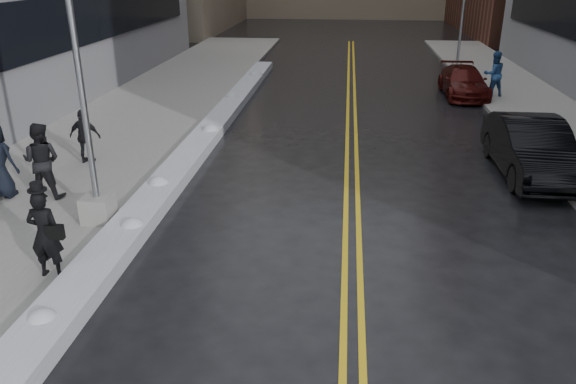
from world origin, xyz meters
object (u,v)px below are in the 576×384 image
(pedestrian_east, at_px, (494,74))
(car_black, at_px, (531,148))
(pedestrian_b, at_px, (42,161))
(pedestrian_d, at_px, (85,136))
(fire_hydrant, at_px, (545,125))
(traffic_signal, at_px, (464,6))
(car_maroon, at_px, (464,82))
(lamppost, at_px, (86,120))
(pedestrian_fedora, at_px, (45,234))

(pedestrian_east, distance_m, car_black, 9.78)
(pedestrian_b, bearing_deg, pedestrian_east, -139.55)
(pedestrian_d, bearing_deg, pedestrian_b, 93.61)
(fire_hydrant, height_order, traffic_signal, traffic_signal)
(pedestrian_d, bearing_deg, car_black, -175.57)
(traffic_signal, distance_m, car_maroon, 7.89)
(lamppost, height_order, pedestrian_fedora, lamppost)
(lamppost, distance_m, pedestrian_fedora, 2.86)
(car_black, xyz_separation_m, car_maroon, (0.00, 10.18, -0.16))
(lamppost, xyz_separation_m, car_black, (10.80, 4.49, -1.73))
(lamppost, height_order, fire_hydrant, lamppost)
(traffic_signal, height_order, pedestrian_east, traffic_signal)
(car_black, height_order, car_maroon, car_black)
(lamppost, xyz_separation_m, car_maroon, (10.80, 14.68, -1.89))
(traffic_signal, bearing_deg, car_black, -93.27)
(lamppost, xyz_separation_m, pedestrian_east, (11.95, 14.20, -1.42))
(pedestrian_fedora, bearing_deg, fire_hydrant, -141.14)
(pedestrian_b, bearing_deg, fire_hydrant, -157.17)
(pedestrian_b, distance_m, car_maroon, 18.51)
(lamppost, xyz_separation_m, pedestrian_b, (-1.89, 1.22, -1.42))
(traffic_signal, xyz_separation_m, pedestrian_east, (0.15, -7.80, -2.29))
(fire_hydrant, relative_size, car_black, 0.15)
(pedestrian_fedora, distance_m, pedestrian_d, 6.61)
(pedestrian_fedora, bearing_deg, car_maroon, -123.69)
(fire_hydrant, relative_size, pedestrian_fedora, 0.42)
(car_black, bearing_deg, pedestrian_d, -177.47)
(traffic_signal, height_order, pedestrian_d, traffic_signal)
(pedestrian_fedora, xyz_separation_m, car_maroon, (10.70, 17.10, -0.37))
(lamppost, bearing_deg, pedestrian_d, 117.32)
(pedestrian_b, bearing_deg, car_black, -168.25)
(fire_hydrant, height_order, car_black, car_black)
(pedestrian_b, relative_size, pedestrian_d, 1.20)
(fire_hydrant, distance_m, pedestrian_d, 14.88)
(fire_hydrant, distance_m, pedestrian_east, 6.23)
(fire_hydrant, distance_m, pedestrian_fedora, 16.06)
(traffic_signal, bearing_deg, lamppost, -118.21)
(fire_hydrant, xyz_separation_m, traffic_signal, (-0.50, 14.00, 2.85))
(car_maroon, bearing_deg, traffic_signal, 82.15)
(pedestrian_d, height_order, pedestrian_east, pedestrian_east)
(pedestrian_east, relative_size, car_black, 0.39)
(pedestrian_fedora, bearing_deg, car_black, -148.77)
(pedestrian_east, bearing_deg, lamppost, 35.01)
(pedestrian_fedora, height_order, pedestrian_b, pedestrian_b)
(pedestrian_b, distance_m, pedestrian_d, 2.63)
(car_maroon, bearing_deg, fire_hydrant, -77.41)
(pedestrian_fedora, relative_size, pedestrian_d, 1.08)
(pedestrian_d, xyz_separation_m, pedestrian_east, (13.93, 10.35, 0.16))
(car_maroon, bearing_deg, pedestrian_east, -22.79)
(pedestrian_b, height_order, pedestrian_east, pedestrian_east)
(pedestrian_fedora, relative_size, pedestrian_east, 0.90)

